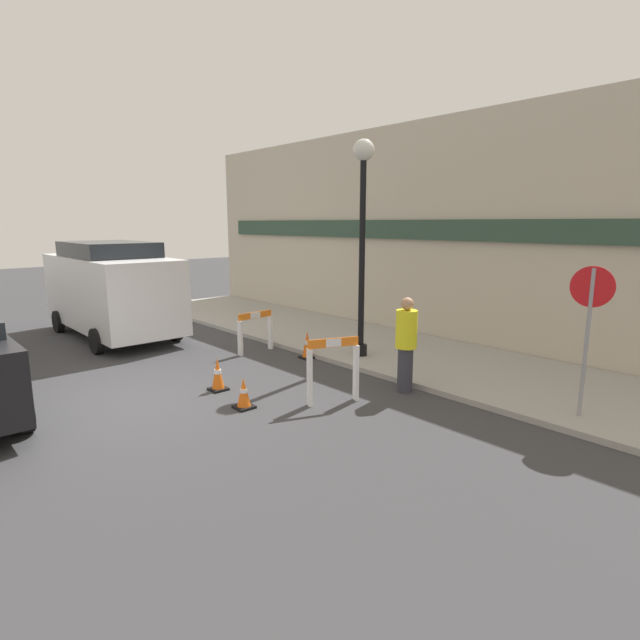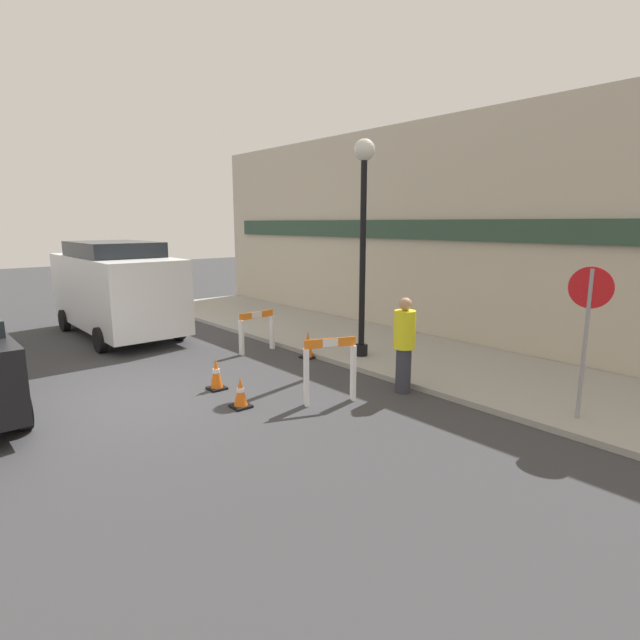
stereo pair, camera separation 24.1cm
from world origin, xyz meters
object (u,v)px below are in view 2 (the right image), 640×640
stop_sign (588,318)px  streetlamp_post (363,219)px  work_van (116,285)px  person_worker (404,342)px

stop_sign → streetlamp_post: bearing=-10.5°
streetlamp_post → work_van: bearing=-151.9°
streetlamp_post → person_worker: (1.99, -0.94, -2.15)m
work_van → streetlamp_post: bearing=28.1°
streetlamp_post → person_worker: size_ratio=2.67×
streetlamp_post → work_van: streetlamp_post is taller
stop_sign → work_van: 11.05m
stop_sign → person_worker: bearing=8.4°
streetlamp_post → stop_sign: bearing=-1.1°
person_worker → streetlamp_post: bearing=-40.5°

